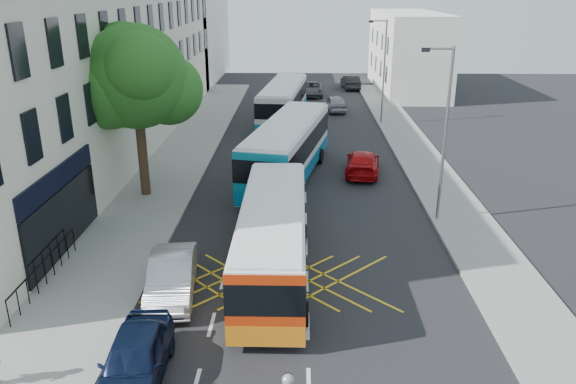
# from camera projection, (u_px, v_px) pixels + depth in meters

# --- Properties ---
(pavement_left) EXTENTS (5.00, 70.00, 0.15)m
(pavement_left) POSITION_uv_depth(u_px,v_px,m) (146.00, 195.00, 30.01)
(pavement_left) COLOR gray
(pavement_left) RESTS_ON ground
(pavement_right) EXTENTS (3.00, 70.00, 0.15)m
(pavement_right) POSITION_uv_depth(u_px,v_px,m) (447.00, 197.00, 29.69)
(pavement_right) COLOR gray
(pavement_right) RESTS_ON ground
(terrace_main) EXTENTS (8.30, 45.00, 13.50)m
(terrace_main) POSITION_uv_depth(u_px,v_px,m) (92.00, 48.00, 36.71)
(terrace_main) COLOR #EAE4C4
(terrace_main) RESTS_ON ground
(terrace_far) EXTENTS (8.00, 20.00, 10.00)m
(terrace_far) POSITION_uv_depth(u_px,v_px,m) (184.00, 36.00, 65.93)
(terrace_far) COLOR silver
(terrace_far) RESTS_ON ground
(building_right) EXTENTS (6.00, 18.00, 8.00)m
(building_right) POSITION_uv_depth(u_px,v_px,m) (407.00, 52.00, 59.20)
(building_right) COLOR silver
(building_right) RESTS_ON ground
(street_tree) EXTENTS (6.30, 5.70, 8.80)m
(street_tree) POSITION_uv_depth(u_px,v_px,m) (135.00, 78.00, 27.82)
(street_tree) COLOR #382619
(street_tree) RESTS_ON pavement_left
(lamp_near) EXTENTS (1.45, 0.15, 8.00)m
(lamp_near) POSITION_uv_depth(u_px,v_px,m) (444.00, 127.00, 25.33)
(lamp_near) COLOR slate
(lamp_near) RESTS_ON pavement_right
(lamp_far) EXTENTS (1.45, 0.15, 8.00)m
(lamp_far) POSITION_uv_depth(u_px,v_px,m) (383.00, 66.00, 44.08)
(lamp_far) COLOR slate
(lamp_far) RESTS_ON pavement_right
(railings) EXTENTS (0.08, 5.60, 1.14)m
(railings) POSITION_uv_depth(u_px,v_px,m) (45.00, 270.00, 20.72)
(railings) COLOR black
(railings) RESTS_ON pavement_left
(bus_near) EXTENTS (2.64, 10.49, 2.95)m
(bus_near) POSITION_uv_depth(u_px,v_px,m) (273.00, 238.00, 21.41)
(bus_near) COLOR silver
(bus_near) RESTS_ON ground
(bus_mid) EXTENTS (5.12, 12.25, 3.36)m
(bus_mid) POSITION_uv_depth(u_px,v_px,m) (288.00, 149.00, 32.26)
(bus_mid) COLOR silver
(bus_mid) RESTS_ON ground
(bus_far) EXTENTS (3.85, 11.65, 3.22)m
(bus_far) POSITION_uv_depth(u_px,v_px,m) (283.00, 102.00, 45.42)
(bus_far) COLOR silver
(bus_far) RESTS_ON ground
(parked_car_blue) EXTENTS (1.95, 4.41, 1.48)m
(parked_car_blue) POSITION_uv_depth(u_px,v_px,m) (135.00, 360.00, 15.76)
(parked_car_blue) COLOR black
(parked_car_blue) RESTS_ON ground
(parked_car_silver) EXTENTS (2.10, 4.65, 1.48)m
(parked_car_silver) POSITION_uv_depth(u_px,v_px,m) (172.00, 277.00, 20.24)
(parked_car_silver) COLOR #B3B6BB
(parked_car_silver) RESTS_ON ground
(red_hatchback) EXTENTS (2.56, 4.99, 1.38)m
(red_hatchback) POSITION_uv_depth(u_px,v_px,m) (363.00, 162.00, 33.43)
(red_hatchback) COLOR #B1070A
(red_hatchback) RESTS_ON ground
(distant_car_grey) EXTENTS (2.41, 5.03, 1.38)m
(distant_car_grey) POSITION_uv_depth(u_px,v_px,m) (311.00, 89.00, 57.06)
(distant_car_grey) COLOR #3B3D42
(distant_car_grey) RESTS_ON ground
(distant_car_silver) EXTENTS (2.19, 4.34, 1.42)m
(distant_car_silver) POSITION_uv_depth(u_px,v_px,m) (335.00, 103.00, 50.11)
(distant_car_silver) COLOR #94969B
(distant_car_silver) RESTS_ON ground
(distant_car_dark) EXTENTS (1.94, 4.57, 1.47)m
(distant_car_dark) POSITION_uv_depth(u_px,v_px,m) (350.00, 82.00, 60.80)
(distant_car_dark) COLOR black
(distant_car_dark) RESTS_ON ground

